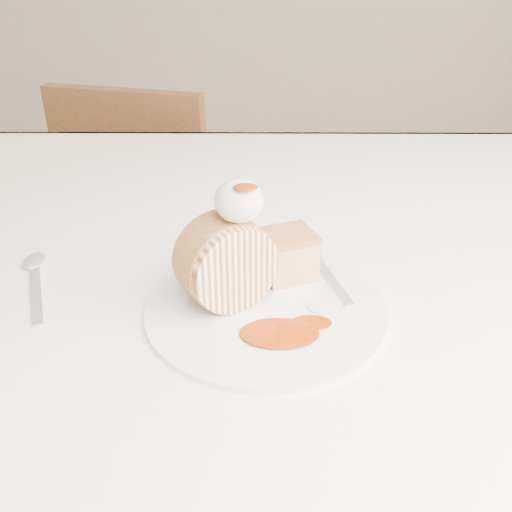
{
  "coord_description": "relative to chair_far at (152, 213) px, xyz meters",
  "views": [
    {
      "loc": [
        -0.01,
        -0.44,
        1.09
      ],
      "look_at": [
        -0.01,
        0.06,
        0.81
      ],
      "focal_mm": 40.0,
      "sensor_mm": 36.0,
      "label": 1
    }
  ],
  "objects": [
    {
      "name": "cake_chunk",
      "position": [
        0.31,
        -0.8,
        0.33
      ],
      "size": [
        0.07,
        0.07,
        0.05
      ],
      "primitive_type": "cube",
      "rotation": [
        0.0,
        0.0,
        0.38
      ],
      "color": "#BB7D47",
      "rests_on": "plate"
    },
    {
      "name": "caramel_pool",
      "position": [
        0.3,
        -0.91,
        0.31
      ],
      "size": [
        0.09,
        0.08,
        0.0
      ],
      "primitive_type": null,
      "rotation": [
        0.0,
        0.0,
        0.38
      ],
      "color": "#882C05",
      "rests_on": "plate"
    },
    {
      "name": "fork",
      "position": [
        0.36,
        -0.81,
        0.31
      ],
      "size": [
        0.06,
        0.15,
        0.0
      ],
      "primitive_type": "cube",
      "rotation": [
        0.0,
        0.0,
        0.26
      ],
      "color": "silver",
      "rests_on": "plate"
    },
    {
      "name": "roulade_slice",
      "position": [
        0.25,
        -0.85,
        0.35
      ],
      "size": [
        0.1,
        0.09,
        0.09
      ],
      "primitive_type": "cylinder",
      "rotation": [
        1.57,
        0.0,
        0.55
      ],
      "color": "beige",
      "rests_on": "plate"
    },
    {
      "name": "table",
      "position": [
        0.29,
        -0.71,
        0.21
      ],
      "size": [
        1.4,
        0.9,
        0.75
      ],
      "color": "white",
      "rests_on": "ground"
    },
    {
      "name": "caramel_drizzle",
      "position": [
        0.27,
        -0.86,
        0.44
      ],
      "size": [
        0.02,
        0.02,
        0.01
      ],
      "primitive_type": "ellipsoid",
      "color": "#882C05",
      "rests_on": "whipped_cream"
    },
    {
      "name": "chair_far",
      "position": [
        0.0,
        0.0,
        0.0
      ],
      "size": [
        0.45,
        0.45,
        0.79
      ],
      "rotation": [
        0.0,
        0.0,
        2.89
      ],
      "color": "brown",
      "rests_on": "ground"
    },
    {
      "name": "plate",
      "position": [
        0.29,
        -0.86,
        0.3
      ],
      "size": [
        0.32,
        0.32,
        0.01
      ],
      "primitive_type": "cylinder",
      "rotation": [
        0.0,
        0.0,
        0.38
      ],
      "color": "white",
      "rests_on": "table"
    },
    {
      "name": "whipped_cream",
      "position": [
        0.26,
        -0.85,
        0.42
      ],
      "size": [
        0.05,
        0.05,
        0.04
      ],
      "primitive_type": "ellipsoid",
      "color": "silver",
      "rests_on": "roulade_slice"
    },
    {
      "name": "spoon",
      "position": [
        0.04,
        -0.84,
        0.3
      ],
      "size": [
        0.07,
        0.14,
        0.0
      ],
      "primitive_type": "cube",
      "rotation": [
        0.0,
        0.0,
        0.36
      ],
      "color": "silver",
      "rests_on": "table"
    }
  ]
}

